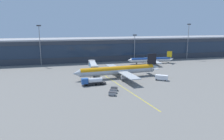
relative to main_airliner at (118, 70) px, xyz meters
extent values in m
plane|color=slate|center=(-7.38, -7.37, -3.80)|extent=(700.00, 700.00, 0.00)
cube|color=yellow|center=(-4.28, -5.37, -3.79)|extent=(10.09, 79.43, 0.01)
cube|color=#2D333D|center=(9.88, 56.58, 3.81)|extent=(213.52, 20.60, 15.22)
cube|color=#1E2D42|center=(9.88, 46.22, 4.57)|extent=(207.12, 0.16, 8.52)
cube|color=#99999E|center=(9.88, 56.58, 11.92)|extent=(217.79, 21.01, 1.00)
cylinder|color=#B2B7BC|center=(-0.29, -0.02, -0.14)|extent=(38.85, 6.98, 3.85)
cylinder|color=orange|center=(-0.29, -0.02, 0.20)|extent=(38.07, 6.77, 3.69)
cone|color=#B2B7BC|center=(-20.90, -1.71, -0.14)|extent=(4.13, 3.95, 3.65)
cone|color=#B2B7BC|center=(20.51, 1.68, 0.24)|extent=(4.87, 3.63, 3.27)
cube|color=black|center=(18.48, 1.51, 4.66)|extent=(5.01, 0.77, 5.77)
cube|color=#B2B7BC|center=(18.30, -2.36, 0.43)|extent=(2.49, 6.29, 0.24)
cube|color=#B2B7BC|center=(17.67, 5.30, 0.43)|extent=(2.49, 6.29, 0.24)
cube|color=#B2B7BC|center=(2.03, -9.91, -0.43)|extent=(6.11, 16.58, 0.40)
cube|color=#B2B7BC|center=(0.39, 10.11, -0.43)|extent=(6.11, 16.58, 0.40)
cylinder|color=#939399|center=(0.79, -7.08, -1.79)|extent=(3.12, 2.35, 2.11)
cylinder|color=#939399|center=(-0.37, 7.11, -1.79)|extent=(3.12, 2.35, 2.11)
cylinder|color=black|center=(-14.16, -1.16, -3.30)|extent=(1.03, 0.48, 1.00)
cylinder|color=slate|center=(-14.16, -1.16, -2.43)|extent=(0.20, 0.20, 1.73)
cylinder|color=black|center=(2.17, -1.56, -3.30)|extent=(1.03, 0.48, 1.00)
cylinder|color=slate|center=(2.17, -1.56, -2.43)|extent=(0.20, 0.20, 1.73)
cylinder|color=black|center=(1.88, 1.89, -3.30)|extent=(1.03, 0.48, 1.00)
cylinder|color=slate|center=(1.88, 1.89, -2.43)|extent=(0.20, 0.20, 1.73)
cube|color=#B2B7BC|center=(-11.23, 9.07, 1.16)|extent=(4.24, 16.28, 2.80)
cube|color=#2D84C6|center=(-11.18, 9.07, 1.16)|extent=(4.16, 13.72, 1.54)
cube|color=#9EA3A8|center=(-11.85, 1.05, 1.16)|extent=(3.84, 3.47, 2.94)
cylinder|color=#4C4C51|center=(-11.85, 1.05, -2.02)|extent=(0.70, 0.70, 3.55)
cube|color=#262628|center=(-11.85, 1.05, -3.65)|extent=(1.93, 1.93, 0.30)
cylinder|color=gray|center=(-10.60, 17.10, 1.16)|extent=(3.90, 3.90, 3.08)
cylinder|color=gray|center=(-10.60, 17.10, -2.02)|extent=(1.80, 1.80, 3.55)
cube|color=#232326|center=(-13.83, -10.33, -3.05)|extent=(10.08, 2.85, 0.50)
cube|color=#26519E|center=(-18.23, -10.49, -1.80)|extent=(2.89, 2.60, 2.50)
cube|color=black|center=(-19.49, -10.54, -1.30)|extent=(0.24, 2.30, 1.12)
cylinder|color=silver|center=(-13.55, -10.32, -1.70)|extent=(6.07, 2.41, 2.20)
cylinder|color=black|center=(-17.63, -11.66, -3.30)|extent=(1.01, 0.39, 1.00)
cylinder|color=black|center=(-17.71, -9.28, -3.30)|extent=(1.01, 0.39, 1.00)
cylinder|color=black|center=(-13.49, -11.51, -3.30)|extent=(1.01, 0.39, 1.00)
cylinder|color=black|center=(-13.57, -9.14, -3.30)|extent=(1.01, 0.39, 1.00)
cylinder|color=black|center=(-11.39, -11.44, -3.30)|extent=(1.01, 0.39, 1.00)
cylinder|color=black|center=(-11.48, -9.06, -3.30)|extent=(1.01, 0.39, 1.00)
cube|color=white|center=(18.45, -10.10, -2.40)|extent=(6.00, 5.36, 2.20)
cube|color=black|center=(17.30, -9.22, -2.01)|extent=(2.87, 2.88, 0.66)
cylinder|color=black|center=(16.21, -9.68, -3.50)|extent=(0.63, 0.56, 0.60)
cylinder|color=black|center=(17.47, -8.04, -3.50)|extent=(0.63, 0.56, 0.60)
cylinder|color=black|center=(19.42, -12.16, -3.50)|extent=(0.63, 0.56, 0.60)
cylinder|color=black|center=(20.69, -10.52, -3.50)|extent=(0.63, 0.56, 0.60)
cube|color=gray|center=(-9.96, -26.30, -3.07)|extent=(2.97, 2.36, 1.10)
cube|color=#333338|center=(-9.96, -26.30, -2.37)|extent=(3.03, 2.41, 0.10)
cylinder|color=black|center=(-11.20, -26.61, -3.62)|extent=(0.38, 0.25, 0.36)
cylinder|color=black|center=(-10.65, -25.22, -3.62)|extent=(0.38, 0.25, 0.36)
cylinder|color=black|center=(-9.27, -27.39, -3.62)|extent=(0.38, 0.25, 0.36)
cylinder|color=black|center=(-8.72, -25.99, -3.62)|extent=(0.38, 0.25, 0.36)
cube|color=#B2B7BC|center=(-8.77, -23.33, -3.07)|extent=(2.97, 2.36, 1.10)
cube|color=#333338|center=(-8.77, -23.33, -2.37)|extent=(3.03, 2.41, 0.10)
cylinder|color=black|center=(-10.01, -23.64, -3.62)|extent=(0.38, 0.25, 0.36)
cylinder|color=black|center=(-9.45, -22.25, -3.62)|extent=(0.38, 0.25, 0.36)
cylinder|color=black|center=(-8.08, -24.42, -3.62)|extent=(0.38, 0.25, 0.36)
cylinder|color=black|center=(-7.52, -23.02, -3.62)|extent=(0.38, 0.25, 0.36)
cube|color=#595B60|center=(-7.58, -20.36, -3.07)|extent=(2.97, 2.36, 1.10)
cube|color=#333338|center=(-7.58, -20.36, -2.37)|extent=(3.03, 2.41, 0.10)
cylinder|color=black|center=(-8.82, -20.67, -3.62)|extent=(0.38, 0.25, 0.36)
cylinder|color=black|center=(-8.26, -19.28, -3.62)|extent=(0.38, 0.25, 0.36)
cylinder|color=black|center=(-6.89, -21.45, -3.62)|extent=(0.38, 0.25, 0.36)
cylinder|color=black|center=(-6.33, -20.05, -3.62)|extent=(0.38, 0.25, 0.36)
cylinder|color=silver|center=(32.00, 32.47, -1.19)|extent=(27.72, 4.59, 2.73)
cylinder|color=navy|center=(32.00, 32.47, -0.94)|extent=(27.16, 4.45, 2.62)
cone|color=silver|center=(17.28, 33.47, -1.19)|extent=(2.90, 2.77, 2.59)
cone|color=silver|center=(46.85, 31.46, -0.92)|extent=(3.42, 2.53, 2.32)
cube|color=gold|center=(45.26, 31.57, 2.22)|extent=(3.55, 0.49, 4.09)
cube|color=silver|center=(44.58, 28.88, -0.78)|extent=(1.66, 4.44, 0.16)
cube|color=silver|center=(44.95, 34.32, -0.78)|extent=(1.66, 4.44, 0.16)
cube|color=silver|center=(32.53, 25.26, -1.39)|extent=(4.07, 11.79, 0.27)
cube|color=silver|center=(33.51, 39.54, -1.39)|extent=(4.07, 11.79, 0.27)
cylinder|color=#939399|center=(31.99, 27.39, -2.35)|extent=(2.20, 1.64, 1.50)
cylinder|color=#939399|center=(32.68, 37.51, -2.35)|extent=(2.20, 1.64, 1.50)
cylinder|color=black|center=(22.08, 33.14, -3.45)|extent=(0.70, 0.32, 0.68)
cylinder|color=slate|center=(22.08, 33.14, -2.83)|extent=(0.14, 0.14, 1.24)
cylinder|color=black|center=(33.56, 31.13, -3.45)|extent=(0.70, 0.32, 0.68)
cylinder|color=slate|center=(33.56, 31.13, -2.83)|extent=(0.14, 0.14, 1.24)
cylinder|color=black|center=(33.73, 33.58, -3.45)|extent=(0.70, 0.32, 0.68)
cylinder|color=slate|center=(33.73, 33.58, -2.83)|extent=(0.14, 0.14, 1.24)
cylinder|color=gray|center=(67.35, 44.58, 9.03)|extent=(0.44, 0.44, 25.66)
cube|color=#333338|center=(67.35, 44.58, 22.27)|extent=(2.80, 0.50, 0.80)
cylinder|color=gray|center=(24.65, 44.58, 5.30)|extent=(0.44, 0.44, 18.20)
cube|color=#333338|center=(24.65, 44.58, 14.80)|extent=(2.80, 0.50, 0.80)
cylinder|color=gray|center=(-39.41, 44.58, 8.64)|extent=(0.44, 0.44, 24.87)
cube|color=#333338|center=(-39.41, 44.58, 21.47)|extent=(2.80, 0.50, 0.80)
camera|label=1|loc=(-29.35, -102.06, 22.58)|focal=35.04mm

